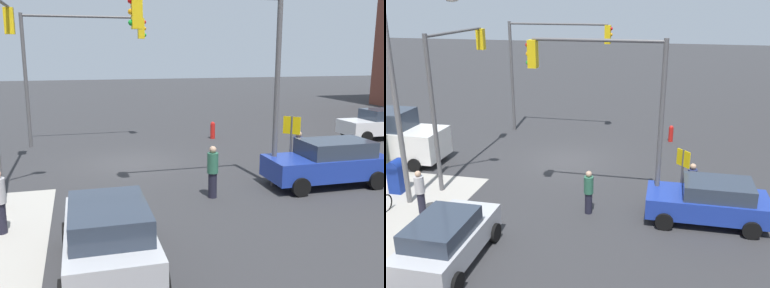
% 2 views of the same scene
% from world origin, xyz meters
% --- Properties ---
extents(ground_plane, '(120.00, 120.00, 0.00)m').
position_xyz_m(ground_plane, '(0.00, 0.00, 0.00)').
color(ground_plane, '#333335').
extents(traffic_signal_nw_corner, '(5.09, 0.36, 6.50)m').
position_xyz_m(traffic_signal_nw_corner, '(-2.57, 4.50, 4.61)').
color(traffic_signal_nw_corner, '#59595B').
rests_on(traffic_signal_nw_corner, ground).
extents(traffic_signal_se_corner, '(6.07, 0.36, 6.50)m').
position_xyz_m(traffic_signal_se_corner, '(2.16, -4.50, 4.67)').
color(traffic_signal_se_corner, '#59595B').
rests_on(traffic_signal_se_corner, ground).
extents(traffic_signal_ne_corner, '(0.36, 5.35, 6.50)m').
position_xyz_m(traffic_signal_ne_corner, '(4.50, 2.47, 4.62)').
color(traffic_signal_ne_corner, '#59595B').
rests_on(traffic_signal_ne_corner, ground).
extents(street_lamp_corner, '(2.21, 1.83, 8.00)m').
position_xyz_m(street_lamp_corner, '(4.92, 5.56, 4.70)').
color(street_lamp_corner, slate).
rests_on(street_lamp_corner, ground).
extents(warning_sign_two_way, '(0.48, 0.48, 2.40)m').
position_xyz_m(warning_sign_two_way, '(-5.40, 4.00, 1.64)').
color(warning_sign_two_way, '#4C4C4C').
rests_on(warning_sign_two_way, ground).
extents(mailbox_blue, '(0.56, 0.64, 1.43)m').
position_xyz_m(mailbox_blue, '(6.20, 5.00, 0.76)').
color(mailbox_blue, navy).
rests_on(mailbox_blue, ground).
extents(fire_hydrant, '(0.26, 0.26, 0.94)m').
position_xyz_m(fire_hydrant, '(-5.00, -4.20, 0.49)').
color(fire_hydrant, red).
rests_on(fire_hydrant, ground).
extents(sedan_blue, '(4.29, 2.02, 1.62)m').
position_xyz_m(sedan_blue, '(-6.39, 4.95, 0.84)').
color(sedan_blue, '#1E389E').
rests_on(sedan_blue, ground).
extents(sedan_silver, '(2.02, 4.03, 1.62)m').
position_xyz_m(sedan_silver, '(1.61, 9.27, 0.84)').
color(sedan_silver, '#B7BABF').
rests_on(sedan_silver, ground).
extents(van_white_delivery, '(5.40, 2.32, 2.62)m').
position_xyz_m(van_white_delivery, '(8.71, 1.80, 1.28)').
color(van_white_delivery, white).
rests_on(van_white_delivery, ground).
extents(pedestrian_crossing, '(0.36, 0.36, 1.72)m').
position_xyz_m(pedestrian_crossing, '(-2.00, 5.20, 0.90)').
color(pedestrian_crossing, '#2D664C').
rests_on(pedestrian_crossing, ground).
extents(pedestrian_waiting, '(0.36, 0.36, 1.79)m').
position_xyz_m(pedestrian_waiting, '(-5.80, 3.80, 0.94)').
color(pedestrian_waiting, navy).
rests_on(pedestrian_waiting, ground).
extents(pedestrian_walking_north, '(0.36, 0.36, 1.72)m').
position_xyz_m(pedestrian_walking_north, '(4.20, 6.50, 0.90)').
color(pedestrian_walking_north, '#B2B2B7').
rests_on(pedestrian_walking_north, ground).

